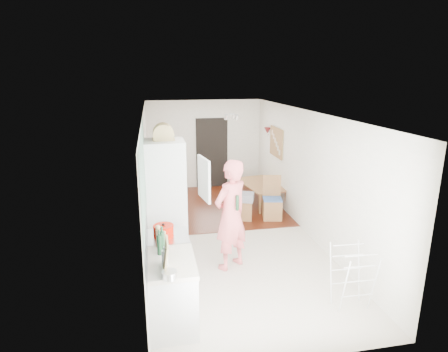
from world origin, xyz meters
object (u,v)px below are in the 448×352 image
object	(u,v)px
person	(231,205)
stool	(244,210)
dining_chair	(272,198)
drying_rack	(352,278)
dining_table	(262,195)

from	to	relation	value
person	stool	distance (m)	2.34
person	dining_chair	size ratio (longest dim) A/B	2.27
stool	drying_rack	world-z (taller)	drying_rack
dining_table	person	bearing A→B (deg)	144.70
person	dining_table	size ratio (longest dim) A/B	1.73
person	stool	size ratio (longest dim) A/B	4.87
person	drying_rack	xyz separation A→B (m)	(1.43, -1.44, -0.66)
dining_chair	drying_rack	distance (m)	3.39
drying_rack	person	bearing A→B (deg)	137.18
dining_chair	stool	xyz separation A→B (m)	(-0.64, 0.09, -0.26)
dining_chair	dining_table	bearing A→B (deg)	97.92
person	stool	bearing A→B (deg)	-143.83
person	dining_chair	xyz separation A→B (m)	(1.37, 1.96, -0.62)
dining_table	stool	bearing A→B (deg)	134.04
dining_table	dining_chair	world-z (taller)	dining_chair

